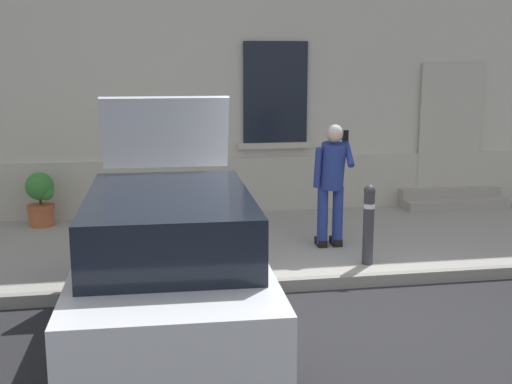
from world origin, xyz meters
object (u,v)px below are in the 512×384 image
(hatchback_car_white, at_px, (170,260))
(person_on_phone, at_px, (332,178))
(planter_cream, at_px, (157,197))
(planter_terracotta, at_px, (41,198))
(bollard_near_person, at_px, (369,222))

(hatchback_car_white, relative_size, person_on_phone, 2.36)
(hatchback_car_white, distance_m, person_on_phone, 3.29)
(person_on_phone, bearing_deg, planter_cream, 158.01)
(person_on_phone, bearing_deg, planter_terracotta, 168.17)
(planter_terracotta, bearing_deg, person_on_phone, -25.29)
(hatchback_car_white, bearing_deg, bollard_near_person, 29.63)
(hatchback_car_white, bearing_deg, person_on_phone, 44.52)
(bollard_near_person, height_order, planter_terracotta, bollard_near_person)
(hatchback_car_white, height_order, planter_cream, hatchback_car_white)
(hatchback_car_white, distance_m, planter_cream, 3.98)
(person_on_phone, distance_m, planter_cream, 2.96)
(bollard_near_person, relative_size, planter_terracotta, 1.22)
(person_on_phone, height_order, planter_cream, person_on_phone)
(bollard_near_person, xyz_separation_m, planter_terracotta, (-4.44, 2.79, -0.11))
(person_on_phone, distance_m, planter_terracotta, 4.65)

